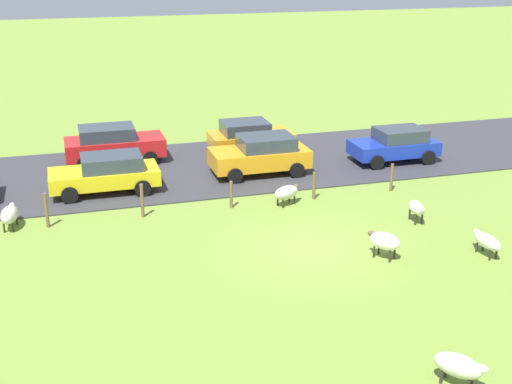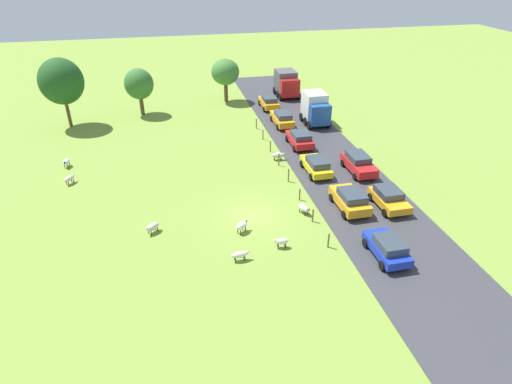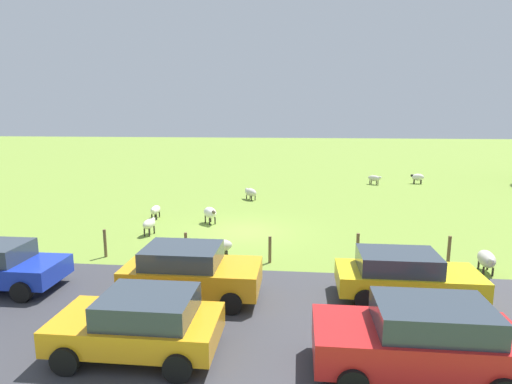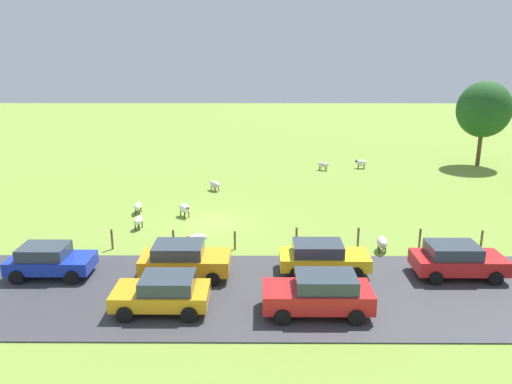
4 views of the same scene
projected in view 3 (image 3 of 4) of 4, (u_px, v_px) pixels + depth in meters
name	position (u px, v px, depth m)	size (l,w,h in m)	color
ground_plane	(245.00, 231.00, 20.61)	(160.00, 160.00, 0.00)	olive
road_strip	(202.00, 323.00, 11.55)	(8.00, 80.00, 0.06)	#38383D
sheep_0	(374.00, 178.00, 34.08)	(1.00, 1.11, 0.74)	beige
sheep_1	(210.00, 213.00, 21.96)	(1.14, 1.03, 0.86)	white
sheep_2	(251.00, 192.00, 28.08)	(1.18, 1.10, 0.76)	beige
sheep_3	(149.00, 224.00, 19.92)	(1.07, 0.55, 0.76)	silver
sheep_4	(487.00, 259.00, 15.19)	(1.33, 0.71, 0.79)	beige
sheep_5	(155.00, 210.00, 23.01)	(1.28, 0.53, 0.71)	silver
sheep_6	(418.00, 177.00, 34.50)	(0.66, 1.10, 0.81)	silver
sheep_7	(218.00, 246.00, 16.71)	(0.93, 1.24, 0.76)	beige
fence_post_0	(105.00, 243.00, 16.85)	(0.12, 0.12, 1.13)	brown
fence_post_1	(186.00, 246.00, 16.52)	(0.12, 0.12, 1.10)	brown
fence_post_2	(270.00, 250.00, 16.20)	(0.12, 0.12, 1.04)	brown
fence_post_3	(357.00, 250.00, 15.85)	(0.12, 0.12, 1.26)	brown
fence_post_4	(449.00, 253.00, 15.52)	(0.12, 0.12, 1.25)	brown
car_0	(140.00, 322.00, 9.91)	(2.18, 3.84, 1.48)	orange
car_1	(405.00, 275.00, 12.82)	(2.05, 4.22, 1.48)	yellow
car_5	(419.00, 338.00, 9.07)	(2.12, 4.35, 1.65)	red
car_6	(190.00, 271.00, 12.95)	(2.20, 4.11, 1.62)	orange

